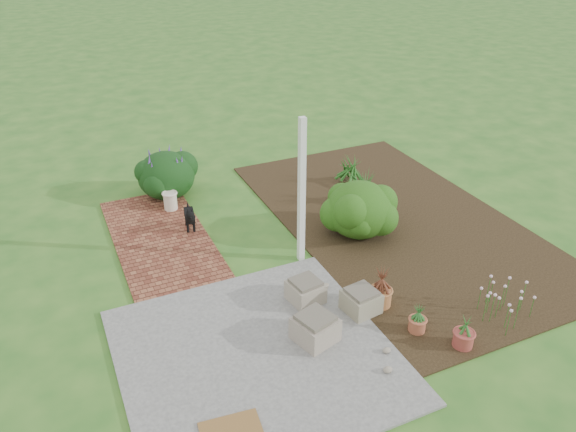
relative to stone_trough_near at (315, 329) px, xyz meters
name	(u,v)px	position (x,y,z in m)	size (l,w,h in m)	color
ground	(287,266)	(0.41, 1.82, -0.21)	(80.00, 80.00, 0.00)	#275F1E
concrete_patio	(256,355)	(-0.84, 0.07, -0.19)	(3.50, 3.50, 0.04)	#5D5D5B
brick_path	(160,237)	(-1.29, 3.57, -0.19)	(1.60, 3.50, 0.04)	#5F2B1E
garden_bed	(396,221)	(2.91, 2.32, -0.20)	(4.00, 7.00, 0.03)	black
veranda_post	(302,193)	(0.71, 1.92, 1.04)	(0.10, 0.10, 2.50)	white
stone_trough_near	(315,329)	(0.00, 0.00, 0.00)	(0.51, 0.51, 0.34)	#796A5E
stone_trough_mid	(361,302)	(0.89, 0.28, -0.02)	(0.46, 0.46, 0.31)	#79745A
stone_trough_far	(306,292)	(0.26, 0.83, -0.02)	(0.46, 0.46, 0.31)	gray
coir_doormat	(231,431)	(-1.56, -0.98, -0.16)	(0.69, 0.44, 0.02)	brown
black_dog	(190,216)	(-0.73, 3.57, 0.12)	(0.23, 0.56, 0.48)	black
cream_ceramic_urn	(170,201)	(-0.85, 4.51, 0.00)	(0.26, 0.26, 0.35)	beige
evergreen_shrub	(360,208)	(2.00, 2.22, 0.33)	(1.19, 1.19, 1.01)	#0E3C0B
agapanthus_clump_back	(361,185)	(2.64, 3.19, 0.22)	(0.88, 0.88, 0.79)	#0C3711
agapanthus_clump_front	(349,167)	(2.90, 4.13, 0.17)	(0.80, 0.80, 0.71)	#174414
pink_flower_patch	(508,301)	(2.71, -0.71, 0.10)	(0.87, 0.87, 0.55)	#113D0F
terracotta_pot_bronze	(380,297)	(1.23, 0.29, -0.05)	(0.33, 0.33, 0.27)	#A46637
terracotta_pot_small_left	(463,339)	(1.76, -0.93, -0.07)	(0.27, 0.27, 0.23)	#963B32
terracotta_pot_small_right	(417,325)	(1.38, -0.42, -0.08)	(0.24, 0.24, 0.20)	#A15336
purple_flowering_bush	(166,174)	(-0.75, 5.16, 0.27)	(1.14, 1.14, 0.97)	black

